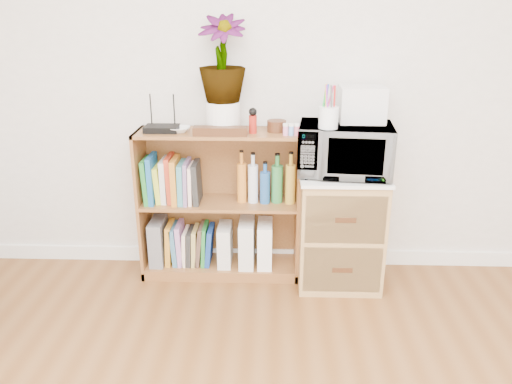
{
  "coord_description": "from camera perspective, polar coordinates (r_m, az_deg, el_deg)",
  "views": [
    {
      "loc": [
        -0.02,
        -0.82,
        1.64
      ],
      "look_at": [
        -0.12,
        1.95,
        0.62
      ],
      "focal_mm": 35.0,
      "sensor_mm": 36.0,
      "label": 1
    }
  ],
  "objects": [
    {
      "name": "wooden_bowl",
      "position": [
        3.0,
        2.37,
        7.55
      ],
      "size": [
        0.11,
        0.11,
        0.07
      ],
      "primitive_type": "cylinder",
      "color": "#3A2210",
      "rests_on": "bookshelf"
    },
    {
      "name": "file_box",
      "position": [
        3.33,
        -11.08,
        -5.5
      ],
      "size": [
        0.09,
        0.23,
        0.29
      ],
      "primitive_type": "cube",
      "color": "slate",
      "rests_on": "bookshelf"
    },
    {
      "name": "router",
      "position": [
        3.05,
        -10.71,
        7.13
      ],
      "size": [
        0.2,
        0.14,
        0.04
      ],
      "primitive_type": "cube",
      "color": "black",
      "rests_on": "bookshelf"
    },
    {
      "name": "lower_books",
      "position": [
        3.3,
        -7.6,
        -5.92
      ],
      "size": [
        0.31,
        0.19,
        0.27
      ],
      "color": "#C08021",
      "rests_on": "bookshelf"
    },
    {
      "name": "paint_jars",
      "position": [
        2.91,
        4.04,
        7.0
      ],
      "size": [
        0.11,
        0.04,
        0.06
      ],
      "primitive_type": "cube",
      "color": "pink",
      "rests_on": "bookshelf"
    },
    {
      "name": "pen_cup",
      "position": [
        2.82,
        8.28,
        8.42
      ],
      "size": [
        0.11,
        0.11,
        0.12
      ],
      "primitive_type": "cylinder",
      "color": "white",
      "rests_on": "microwave"
    },
    {
      "name": "skirting_board",
      "position": [
        3.45,
        2.12,
        -7.27
      ],
      "size": [
        4.0,
        0.02,
        0.1
      ],
      "primitive_type": "cube",
      "color": "white",
      "rests_on": "ground"
    },
    {
      "name": "trinket_box",
      "position": [
        2.91,
        -4.11,
        6.96
      ],
      "size": [
        0.31,
        0.08,
        0.05
      ],
      "primitive_type": "cube",
      "color": "#3A240F",
      "rests_on": "bookshelf"
    },
    {
      "name": "magazine_holder_mid",
      "position": [
        3.24,
        -1.06,
        -5.77
      ],
      "size": [
        0.1,
        0.24,
        0.3
      ],
      "primitive_type": "cube",
      "color": "silver",
      "rests_on": "bookshelf"
    },
    {
      "name": "potted_plant",
      "position": [
        2.97,
        -3.91,
        14.95
      ],
      "size": [
        0.28,
        0.28,
        0.49
      ],
      "primitive_type": "imported",
      "color": "#307830",
      "rests_on": "plant_pot"
    },
    {
      "name": "cookbooks",
      "position": [
        3.15,
        -9.55,
        1.31
      ],
      "size": [
        0.35,
        0.2,
        0.3
      ],
      "color": "#217E30",
      "rests_on": "bookshelf"
    },
    {
      "name": "white_bowl",
      "position": [
        3.02,
        -8.76,
        7.07
      ],
      "size": [
        0.13,
        0.13,
        0.03
      ],
      "primitive_type": "imported",
      "color": "silver",
      "rests_on": "bookshelf"
    },
    {
      "name": "bookshelf",
      "position": [
        3.16,
        -4.14,
        -1.48
      ],
      "size": [
        1.0,
        0.3,
        0.95
      ],
      "primitive_type": "cube",
      "color": "brown",
      "rests_on": "ground"
    },
    {
      "name": "small_appliance",
      "position": [
        3.01,
        11.97,
        9.78
      ],
      "size": [
        0.26,
        0.22,
        0.21
      ],
      "primitive_type": "cube",
      "color": "silver",
      "rests_on": "microwave"
    },
    {
      "name": "wicker_unit",
      "position": [
        3.15,
        9.5,
        -4.25
      ],
      "size": [
        0.5,
        0.45,
        0.7
      ],
      "primitive_type": "cube",
      "color": "#9E7542",
      "rests_on": "ground"
    },
    {
      "name": "liquor_bottles",
      "position": [
        3.08,
        1.95,
        1.51
      ],
      "size": [
        0.44,
        0.07,
        0.32
      ],
      "color": "orange",
      "rests_on": "bookshelf"
    },
    {
      "name": "microwave",
      "position": [
        2.97,
        10.09,
        4.81
      ],
      "size": [
        0.57,
        0.41,
        0.3
      ],
      "primitive_type": "imported",
      "rotation": [
        0.0,
        0.0,
        -0.1
      ],
      "color": "white",
      "rests_on": "wicker_unit"
    },
    {
      "name": "plant_pot",
      "position": [
        3.02,
        -3.76,
        8.63
      ],
      "size": [
        0.21,
        0.21,
        0.17
      ],
      "primitive_type": "cylinder",
      "color": "white",
      "rests_on": "bookshelf"
    },
    {
      "name": "magazine_holder_right",
      "position": [
        3.24,
        1.02,
        -5.88
      ],
      "size": [
        0.09,
        0.23,
        0.29
      ],
      "primitive_type": "cube",
      "color": "white",
      "rests_on": "bookshelf"
    },
    {
      "name": "kokeshi_doll",
      "position": [
        2.95,
        -0.37,
        7.73
      ],
      "size": [
        0.05,
        0.05,
        0.1
      ],
      "primitive_type": "cylinder",
      "color": "#A01C13",
      "rests_on": "bookshelf"
    },
    {
      "name": "magazine_holder_left",
      "position": [
        3.26,
        -3.56,
        -6.0
      ],
      "size": [
        0.08,
        0.21,
        0.27
      ],
      "primitive_type": "cube",
      "color": "silver",
      "rests_on": "bookshelf"
    }
  ]
}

